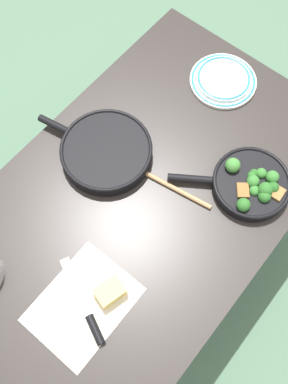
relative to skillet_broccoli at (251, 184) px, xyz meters
name	(u,v)px	position (x,y,z in m)	size (l,w,h in m)	color
ground_plane	(144,252)	(0.23, -0.24, -0.75)	(14.00, 14.00, 0.00)	#51755B
dining_table_red	(144,203)	(0.23, -0.24, -0.11)	(1.34, 0.83, 0.72)	#2D2826
skillet_broccoli	(251,184)	(0.00, 0.00, 0.00)	(0.28, 0.35, 0.08)	black
skillet_eggs	(106,151)	(0.20, -0.43, 0.00)	(0.30, 0.40, 0.05)	black
wooden_spoon	(149,175)	(0.17, -0.27, -0.02)	(0.09, 0.36, 0.02)	tan
parchment_sheet	(83,304)	(0.60, -0.16, -0.03)	(0.30, 0.23, 0.00)	silver
grater_knife	(88,313)	(0.61, -0.13, -0.02)	(0.13, 0.26, 0.02)	silver
cheese_block	(110,292)	(0.53, -0.12, 0.00)	(0.09, 0.08, 0.05)	#EACC66
dinner_plate_stack	(223,80)	(-0.28, -0.30, -0.01)	(0.24, 0.24, 0.03)	white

